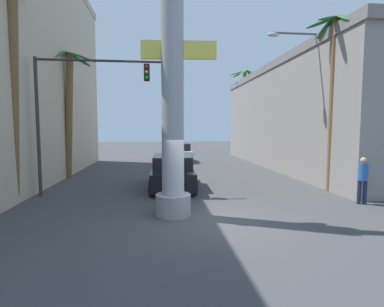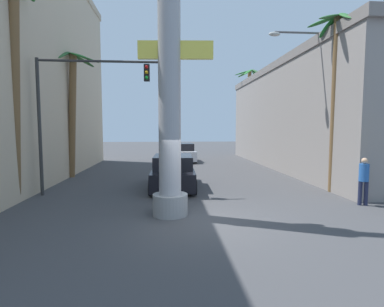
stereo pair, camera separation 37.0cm
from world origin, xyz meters
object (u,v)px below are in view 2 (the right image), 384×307
object	(u,v)px
street_lamp	(314,93)
palm_tree_near_left	(14,71)
traffic_light_mast	(79,99)
palm_tree_far_right	(249,103)
neon_sign_pole	(170,72)
car_far	(183,153)
car_lead	(173,172)
palm_tree_near_right	(336,75)
palm_tree_mid_left	(72,97)
pedestrian_by_sign	(364,178)

from	to	relation	value
street_lamp	palm_tree_near_left	distance (m)	13.01
traffic_light_mast	palm_tree_far_right	size ratio (longest dim) A/B	0.67
neon_sign_pole	car_far	distance (m)	16.57
car_lead	palm_tree_near_right	world-z (taller)	palm_tree_near_right
palm_tree_far_right	palm_tree_near_left	bearing A→B (deg)	-128.88
street_lamp	traffic_light_mast	distance (m)	10.86
palm_tree_mid_left	palm_tree_far_right	bearing A→B (deg)	38.85
street_lamp	palm_tree_near_right	distance (m)	1.58
street_lamp	car_lead	distance (m)	7.84
neon_sign_pole	palm_tree_far_right	xyz separation A→B (m)	(7.87, 19.14, 0.68)
palm_tree_near_left	car_lead	bearing A→B (deg)	22.01
traffic_light_mast	palm_tree_far_right	distance (m)	19.64
palm_tree_near_left	pedestrian_by_sign	xyz separation A→B (m)	(12.94, -1.53, -3.95)
palm_tree_far_right	palm_tree_near_right	bearing A→B (deg)	-92.11
palm_tree_far_right	car_far	bearing A→B (deg)	-155.22
car_lead	palm_tree_near_left	distance (m)	7.71
car_lead	palm_tree_far_right	xyz separation A→B (m)	(7.70, 14.53, 4.58)
street_lamp	neon_sign_pole	bearing A→B (deg)	-147.65
car_far	palm_tree_mid_left	distance (m)	11.04
neon_sign_pole	palm_tree_far_right	distance (m)	20.70
traffic_light_mast	palm_tree_far_right	bearing A→B (deg)	53.55
car_far	palm_tree_near_left	bearing A→B (deg)	-116.76
traffic_light_mast	palm_tree_near_right	distance (m)	11.11
traffic_light_mast	car_lead	world-z (taller)	traffic_light_mast
palm_tree_far_right	palm_tree_mid_left	size ratio (longest dim) A/B	1.18
pedestrian_by_sign	palm_tree_near_left	bearing A→B (deg)	173.26
car_far	neon_sign_pole	bearing A→B (deg)	-94.28
pedestrian_by_sign	palm_tree_mid_left	bearing A→B (deg)	149.17
street_lamp	car_far	world-z (taller)	street_lamp
street_lamp	palm_tree_mid_left	bearing A→B (deg)	163.09
car_lead	palm_tree_near_left	world-z (taller)	palm_tree_near_left
car_lead	palm_tree_near_right	xyz separation A→B (m)	(7.10, -1.59, 4.46)
traffic_light_mast	car_far	bearing A→B (deg)	68.59
street_lamp	pedestrian_by_sign	distance (m)	5.17
neon_sign_pole	pedestrian_by_sign	size ratio (longest dim) A/B	5.73
street_lamp	palm_tree_near_right	size ratio (longest dim) A/B	0.97
car_lead	palm_tree_far_right	distance (m)	17.07
palm_tree_near_right	pedestrian_by_sign	distance (m)	4.77
street_lamp	traffic_light_mast	xyz separation A→B (m)	(-10.79, -1.07, -0.47)
neon_sign_pole	palm_tree_mid_left	distance (m)	10.00
palm_tree_far_right	palm_tree_near_left	world-z (taller)	palm_tree_near_left
street_lamp	palm_tree_far_right	size ratio (longest dim) A/B	0.88
neon_sign_pole	palm_tree_near_left	xyz separation A→B (m)	(-5.79, 2.20, 0.36)
neon_sign_pole	street_lamp	size ratio (longest dim) A/B	1.35
palm_tree_mid_left	car_far	bearing A→B (deg)	48.81
neon_sign_pole	palm_tree_far_right	world-z (taller)	neon_sign_pole
neon_sign_pole	car_far	xyz separation A→B (m)	(1.20, 16.06, -3.90)
street_lamp	pedestrian_by_sign	world-z (taller)	street_lamp
neon_sign_pole	street_lamp	xyz separation A→B (m)	(7.02, 4.44, -0.06)
street_lamp	palm_tree_far_right	xyz separation A→B (m)	(0.85, 14.69, 0.75)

